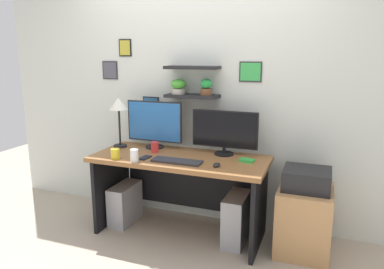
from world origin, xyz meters
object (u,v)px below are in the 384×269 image
object	(u,v)px
monitor_right	(225,131)
pen_cup	(155,147)
desk	(182,177)
drawer_cabinet	(304,220)
computer_mouse	(216,165)
cell_phone	(145,158)
monitor_left	(154,124)
coffee_mug	(115,154)
scissors_tray	(247,160)
water_cup	(134,155)
desk_lamp	(119,108)
keyboard	(177,161)
computer_tower_right	(236,219)
printer	(307,179)

from	to	relation	value
monitor_right	pen_cup	size ratio (longest dim) A/B	6.16
desk	drawer_cabinet	xyz separation A→B (m)	(1.11, 0.02, -0.26)
computer_mouse	pen_cup	size ratio (longest dim) A/B	0.90
monitor_right	cell_phone	size ratio (longest dim) A/B	4.40
pen_cup	drawer_cabinet	distance (m)	1.48
computer_mouse	monitor_left	bearing A→B (deg)	153.12
computer_mouse	coffee_mug	size ratio (longest dim) A/B	1.00
desk	cell_phone	world-z (taller)	cell_phone
scissors_tray	drawer_cabinet	distance (m)	0.69
desk	computer_mouse	size ratio (longest dim) A/B	17.70
desk	monitor_left	size ratio (longest dim) A/B	2.78
computer_mouse	water_cup	size ratio (longest dim) A/B	0.82
desk	scissors_tray	size ratio (longest dim) A/B	13.27
cell_phone	water_cup	world-z (taller)	water_cup
desk_lamp	coffee_mug	size ratio (longest dim) A/B	5.47
desk	coffee_mug	size ratio (longest dim) A/B	17.70
coffee_mug	keyboard	bearing A→B (deg)	9.02
monitor_right	computer_tower_right	xyz separation A→B (m)	(0.18, -0.20, -0.75)
computer_mouse	drawer_cabinet	xyz separation A→B (m)	(0.71, 0.24, -0.48)
coffee_mug	pen_cup	world-z (taller)	pen_cup
keyboard	pen_cup	bearing A→B (deg)	144.72
monitor_left	computer_tower_right	distance (m)	1.19
desk	monitor_left	world-z (taller)	monitor_left
monitor_right	pen_cup	distance (m)	0.68
desk	computer_mouse	bearing A→B (deg)	-28.84
drawer_cabinet	computer_tower_right	size ratio (longest dim) A/B	1.27
scissors_tray	computer_tower_right	xyz separation A→B (m)	(-0.07, -0.04, -0.54)
drawer_cabinet	monitor_right	bearing A→B (deg)	169.10
desk_lamp	pen_cup	distance (m)	0.54
desk	pen_cup	xyz separation A→B (m)	(-0.28, 0.01, 0.26)
computer_mouse	cell_phone	bearing A→B (deg)	179.03
desk	cell_phone	bearing A→B (deg)	-142.83
keyboard	pen_cup	world-z (taller)	pen_cup
desk	water_cup	bearing A→B (deg)	-132.72
monitor_left	monitor_right	xyz separation A→B (m)	(0.71, -0.00, -0.03)
water_cup	keyboard	bearing A→B (deg)	17.70
computer_mouse	desk_lamp	bearing A→B (deg)	165.28
computer_mouse	drawer_cabinet	bearing A→B (deg)	18.54
drawer_cabinet	water_cup	bearing A→B (deg)	-166.00
keyboard	computer_mouse	distance (m)	0.36
keyboard	desk_lamp	xyz separation A→B (m)	(-0.74, 0.29, 0.38)
monitor_left	desk_lamp	size ratio (longest dim) A/B	1.16
drawer_cabinet	coffee_mug	bearing A→B (deg)	-168.52
coffee_mug	printer	bearing A→B (deg)	11.48
desk_lamp	drawer_cabinet	size ratio (longest dim) A/B	0.87
monitor_right	coffee_mug	distance (m)	1.00
monitor_right	pen_cup	bearing A→B (deg)	-166.06
computer_mouse	water_cup	world-z (taller)	water_cup
cell_phone	monitor_right	bearing A→B (deg)	33.34
keyboard	printer	distance (m)	1.10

